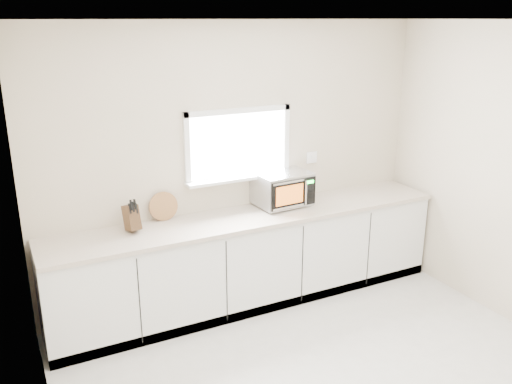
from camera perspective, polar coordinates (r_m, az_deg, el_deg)
back_wall at (r=5.29m, az=-1.93°, el=3.11°), size 4.00×0.17×2.70m
cabinets at (r=5.36m, az=-0.48°, el=-7.21°), size 3.92×0.60×0.88m
countertop at (r=5.17m, az=-0.44°, el=-2.63°), size 3.92×0.64×0.04m
microwave at (r=5.39m, az=2.82°, el=0.41°), size 0.55×0.45×0.34m
knife_block at (r=4.85m, az=-12.96°, el=-2.60°), size 0.13×0.23×0.31m
cutting_board at (r=5.07m, az=-9.71°, el=-1.49°), size 0.27×0.06×0.27m
coffee_grinder at (r=5.43m, az=5.38°, el=-0.29°), size 0.15×0.15×0.21m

